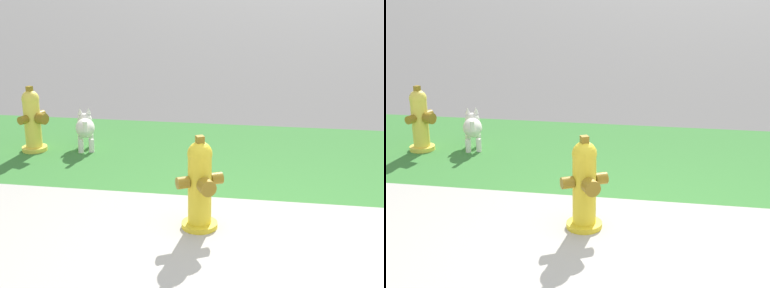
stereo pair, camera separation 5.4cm
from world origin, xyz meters
The scene contains 6 objects.
ground_plane centered at (0.00, 0.00, 0.00)m, with size 120.00×120.00×0.00m, color #5B5956.
sidewalk_pavement centered at (0.00, 0.00, 0.01)m, with size 18.00×2.14×0.01m, color #ADA89E.
grass_verge centered at (0.00, 2.30, 0.00)m, with size 18.00×2.46×0.01m, color #387A33.
fire_hydrant_mid_block centered at (-0.48, 0.47, 0.36)m, with size 0.36×0.33×0.74m.
fire_hydrant_far_end centered at (-2.58, 2.09, 0.35)m, with size 0.34×0.37×0.73m.
small_white_dog centered at (-2.04, 2.26, 0.25)m, with size 0.31×0.46×0.44m.
Camera 2 is at (0.10, -3.22, 1.84)m, focal length 50.00 mm.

